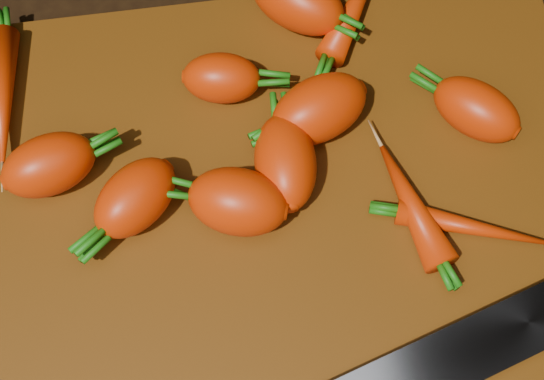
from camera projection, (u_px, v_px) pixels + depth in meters
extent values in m
cube|color=black|center=(274.00, 223.00, 0.56)|extent=(2.00, 2.00, 0.01)
cube|color=#69370A|center=(274.00, 217.00, 0.55)|extent=(0.50, 0.40, 0.01)
ellipsoid|color=red|center=(49.00, 165.00, 0.54)|extent=(0.08, 0.06, 0.04)
ellipsoid|color=red|center=(238.00, 202.00, 0.52)|extent=(0.08, 0.07, 0.05)
ellipsoid|color=red|center=(297.00, 1.00, 0.60)|extent=(0.09, 0.09, 0.05)
ellipsoid|color=red|center=(285.00, 162.00, 0.54)|extent=(0.05, 0.08, 0.04)
ellipsoid|color=red|center=(319.00, 109.00, 0.56)|extent=(0.09, 0.07, 0.05)
ellipsoid|color=red|center=(222.00, 78.00, 0.57)|extent=(0.07, 0.05, 0.04)
ellipsoid|color=red|center=(476.00, 109.00, 0.56)|extent=(0.08, 0.08, 0.04)
ellipsoid|color=red|center=(356.00, 3.00, 0.61)|extent=(0.08, 0.11, 0.02)
ellipsoid|color=red|center=(472.00, 227.00, 0.53)|extent=(0.11, 0.06, 0.02)
ellipsoid|color=red|center=(411.00, 204.00, 0.53)|extent=(0.05, 0.10, 0.03)
ellipsoid|color=red|center=(3.00, 95.00, 0.58)|extent=(0.02, 0.12, 0.02)
ellipsoid|color=red|center=(135.00, 198.00, 0.53)|extent=(0.08, 0.08, 0.04)
cube|color=gray|center=(452.00, 359.00, 0.49)|extent=(0.02, 0.04, 0.02)
cube|color=black|center=(542.00, 316.00, 0.50)|extent=(0.13, 0.06, 0.02)
cylinder|color=#B2B2B7|center=(522.00, 324.00, 0.49)|extent=(0.01, 0.01, 0.00)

